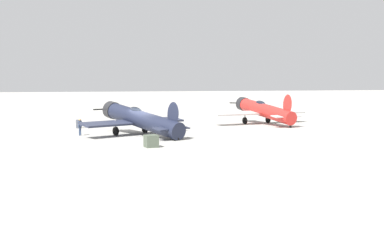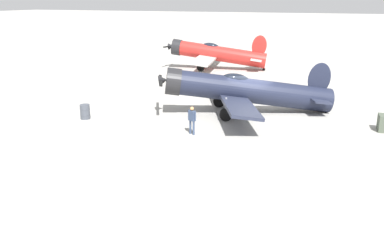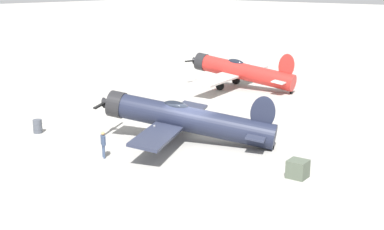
{
  "view_description": "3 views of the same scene",
  "coord_description": "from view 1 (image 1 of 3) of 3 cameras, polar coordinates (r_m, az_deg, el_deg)",
  "views": [
    {
      "loc": [
        8.19,
        44.47,
        4.99
      ],
      "look_at": [
        -5.71,
        -3.2,
        1.6
      ],
      "focal_mm": 45.79,
      "sensor_mm": 36.0,
      "label": 1
    },
    {
      "loc": [
        25.78,
        6.59,
        7.21
      ],
      "look_at": [
        5.54,
        -1.84,
        1.1
      ],
      "focal_mm": 39.18,
      "sensor_mm": 36.0,
      "label": 2
    },
    {
      "loc": [
        23.4,
        21.01,
        9.86
      ],
      "look_at": [
        0.0,
        -0.0,
        1.8
      ],
      "focal_mm": 49.04,
      "sensor_mm": 36.0,
      "label": 3
    }
  ],
  "objects": [
    {
      "name": "ground_plane",
      "position": [
        45.49,
        -5.79,
        -2.41
      ],
      "size": [
        400.0,
        400.0,
        0.0
      ],
      "primitive_type": "plane",
      "color": "#A8A59E"
    },
    {
      "name": "equipment_crate",
      "position": [
        37.41,
        -4.78,
        -3.05
      ],
      "size": [
        1.05,
        1.07,
        0.94
      ],
      "rotation": [
        0.0,
        0.0,
        4.83
      ],
      "color": "#4C5647",
      "rests_on": "ground_plane"
    },
    {
      "name": "airplane_foreground",
      "position": [
        45.76,
        -6.18,
        -0.46
      ],
      "size": [
        10.57,
        11.19,
        3.37
      ],
      "rotation": [
        0.0,
        0.0,
        5.17
      ],
      "color": "#1E2338",
      "rests_on": "ground_plane"
    },
    {
      "name": "ground_crew_mechanic",
      "position": [
        46.57,
        -12.93,
        -1.18
      ],
      "size": [
        0.38,
        0.55,
        1.56
      ],
      "rotation": [
        0.0,
        0.0,
        5.81
      ],
      "color": "#384766",
      "rests_on": "ground_plane"
    },
    {
      "name": "airplane_mid_apron",
      "position": [
        57.87,
        8.24,
        0.57
      ],
      "size": [
        12.52,
        10.47,
        3.7
      ],
      "rotation": [
        0.0,
        0.0,
        4.91
      ],
      "color": "red",
      "rests_on": "ground_plane"
    },
    {
      "name": "fuel_drum",
      "position": [
        53.89,
        -13.07,
        -1.02
      ],
      "size": [
        0.64,
        0.64,
        0.91
      ],
      "color": "#474C56",
      "rests_on": "ground_plane"
    }
  ]
}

